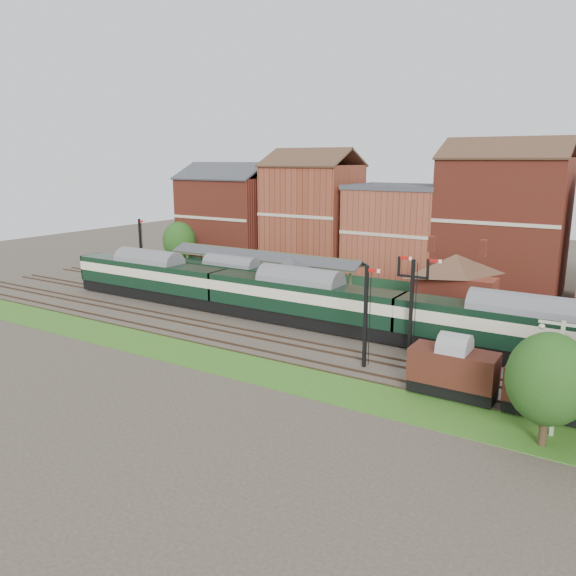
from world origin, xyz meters
The scene contains 20 objects.
ground centered at (0.00, 0.00, 0.00)m, with size 160.00×160.00×0.00m, color #473D33.
grass_back centered at (0.00, 16.00, 0.03)m, with size 90.00×4.50×0.06m, color #2D6619.
grass_front centered at (0.00, -12.00, 0.03)m, with size 90.00×5.00×0.06m, color #2D6619.
fence centered at (0.00, 18.00, 0.75)m, with size 90.00×0.12×1.50m, color #193823.
platform centered at (-5.00, 9.75, 0.50)m, with size 55.00×3.40×1.00m, color #2D2D2D.
signal_box centered at (-3.00, 3.25, 3.19)m, with size 5.40×5.40×6.00m.
brick_hut centered at (5.00, 3.25, 1.20)m, with size 3.20×2.64×2.94m.
station_building centered at (12.00, 9.75, 3.96)m, with size 8.10×8.10×5.90m.
canopy centered at (-11.00, 9.75, 4.58)m, with size 26.00×3.89×4.08m.
semaphore_bracket centered at (12.04, -2.50, 4.63)m, with size 3.60×0.25×8.18m.
semaphore_platform_end centered at (-29.98, 8.00, 4.16)m, with size 1.23×0.25×8.00m.
semaphore_siding centered at (10.02, -7.00, 4.16)m, with size 1.23×0.25×8.00m.
yard_lamp centered at (24.00, -11.50, 3.99)m, with size 2.60×0.22×7.00m.
town_backdrop centered at (-0.18, 25.00, 7.00)m, with size 69.00×10.00×16.00m.
dmu_train centered at (-0.02, 0.00, 2.70)m, with size 60.59×3.18×4.65m.
platform_railcar centered at (-13.40, 6.50, 2.26)m, with size 16.65×2.63×3.84m.
goods_van_a centered at (17.42, -9.00, 1.98)m, with size 5.70×2.47×3.46m.
goods_van_b centered at (23.53, -9.00, 1.88)m, with size 5.41×2.34×3.28m.
tree_far centered at (23.71, -13.05, 4.01)m, with size 4.55×4.55×6.65m.
tree_back centered at (-29.50, 15.05, 4.24)m, with size 4.80×4.80×7.01m.
Camera 1 is at (26.92, -45.10, 15.78)m, focal length 35.00 mm.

